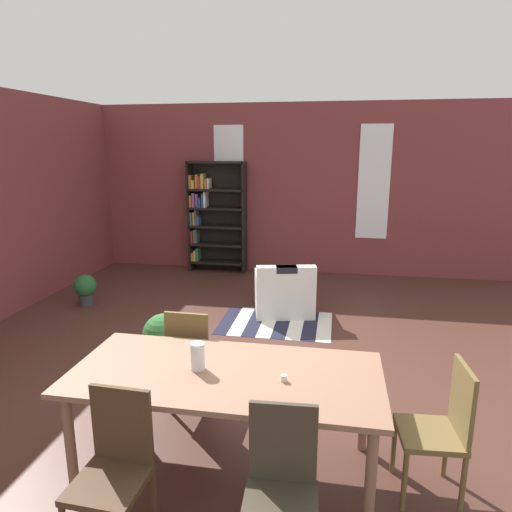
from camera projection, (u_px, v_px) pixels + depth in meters
name	position (u px, v px, depth m)	size (l,w,h in m)	color
ground_plane	(257.00, 393.00, 4.37)	(11.58, 11.58, 0.00)	#492B23
back_wall_brick	(300.00, 190.00, 8.32)	(8.50, 0.12, 3.07)	brown
window_pane_0	(229.00, 181.00, 8.45)	(0.55, 0.02, 2.00)	white
window_pane_1	(374.00, 183.00, 8.00)	(0.55, 0.02, 2.00)	white
dining_table	(226.00, 381.00, 3.19)	(2.17, 0.99, 0.78)	#88614C
vase_on_table	(198.00, 356.00, 3.18)	(0.10, 0.10, 0.20)	silver
tealight_candle_0	(284.00, 378.00, 3.03)	(0.04, 0.04, 0.05)	silver
dining_chair_near_left	(115.00, 465.00, 2.62)	(0.42, 0.42, 0.95)	#442D1C
dining_chair_near_right	(281.00, 487.00, 2.46)	(0.42, 0.42, 0.95)	#393125
dining_chair_far_left	(192.00, 355.00, 4.01)	(0.41, 0.41, 0.95)	brown
dining_chair_head_right	(442.00, 426.00, 2.99)	(0.43, 0.43, 0.95)	brown
bookshelf_tall	(213.00, 215.00, 8.46)	(1.07, 0.32, 2.05)	black
armchair_white	(284.00, 294.00, 6.43)	(0.95, 0.95, 0.75)	silver
potted_plant_by_shelf	(164.00, 338.00, 4.80)	(0.45, 0.45, 0.60)	silver
potted_plant_corner	(85.00, 288.00, 6.73)	(0.33, 0.33, 0.47)	#333338
striped_rug	(276.00, 323.00, 6.09)	(1.49, 1.04, 0.01)	#1E1E33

